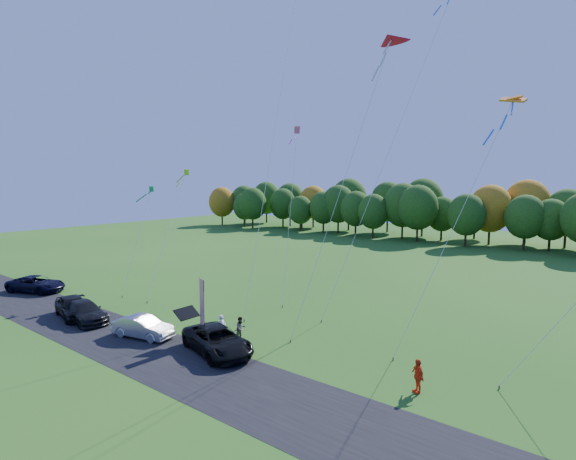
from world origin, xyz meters
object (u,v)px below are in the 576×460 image
Objects in this scene: person_east at (418,376)px; silver_sedan at (143,327)px; feather_flag at (202,303)px; black_suv at (217,340)px.

silver_sedan is at bearing -128.60° from person_east.
person_east is at bearing 8.10° from feather_flag.
person_east is (11.85, 2.69, 0.07)m from black_suv.
silver_sedan is 2.51× the size of person_east.
person_east is at bearing -91.76° from silver_sedan.
black_suv is 6.16m from silver_sedan.
black_suv is at bearing -92.44° from silver_sedan.
person_east is 0.40× the size of feather_flag.
feather_flag is (3.85, 1.94, 1.95)m from silver_sedan.
person_east reaches higher than silver_sedan.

